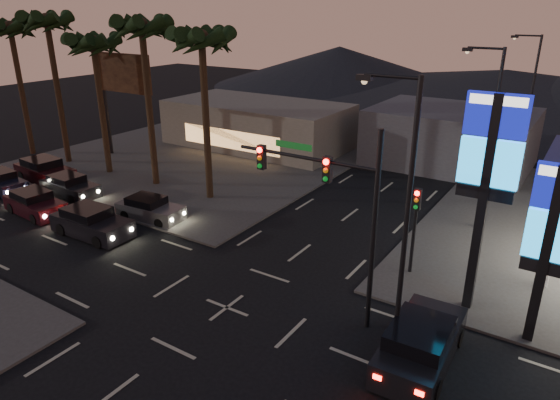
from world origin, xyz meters
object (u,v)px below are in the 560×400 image
Objects in this scene: car_lane_b_mid at (70,187)px; pylon_sign_tall at (489,163)px; car_lane_b_front at (150,209)px; car_lane_b_rear at (45,171)px; car_lane_a_mid at (35,204)px; traffic_signal_mast at (333,195)px; car_lane_a_front at (91,223)px; pylon_sign_short at (551,229)px; suv_station at (420,344)px; car_lane_a_rear at (1,182)px.

pylon_sign_tall is at bearing 1.61° from car_lane_b_mid.
car_lane_b_rear is (-11.54, 0.73, 0.14)m from car_lane_b_front.
car_lane_a_mid is at bearing -153.18° from car_lane_b_front.
pylon_sign_tall is 1.71× the size of car_lane_b_rear.
pylon_sign_tall is 30.33m from car_lane_b_rear.
traffic_signal_mast is 14.58m from car_lane_b_front.
car_lane_b_front is 0.82× the size of car_lane_b_rear.
car_lane_a_front is 3.49m from car_lane_b_front.
pylon_sign_short is 1.37× the size of suv_station.
car_lane_b_mid is (-0.92, 3.11, -0.01)m from car_lane_a_mid.
car_lane_a_front is at bearing -21.17° from car_lane_b_rear.
car_lane_b_rear is (-4.15, 0.90, 0.11)m from car_lane_b_mid.
traffic_signal_mast is 1.80× the size of car_lane_b_mid.
pylon_sign_tall is 1.29× the size of pylon_sign_short.
car_lane_b_front is (6.48, 3.27, -0.04)m from car_lane_a_mid.
car_lane_b_mid is at bearing 171.50° from suv_station.
car_lane_b_front is at bearing -178.24° from pylon_sign_tall.
traffic_signal_mast is at bearing -12.31° from car_lane_b_front.
car_lane_a_mid is at bearing -179.07° from traffic_signal_mast.
car_lane_a_front is 11.27m from car_lane_b_rear.
car_lane_a_front is at bearing -6.00° from car_lane_a_rear.
car_lane_a_front is (-14.56, -0.38, -4.49)m from traffic_signal_mast.
pylon_sign_tall is 20.49m from car_lane_a_front.
car_lane_b_mid is 0.87× the size of suv_station.
pylon_sign_short is at bearing 5.94° from car_lane_a_mid.
car_lane_a_front is (-19.30, -3.90, -5.66)m from pylon_sign_tall.
pylon_sign_short reaches higher than car_lane_a_mid.
pylon_sign_short is at bearing 48.40° from suv_station.
car_lane_b_rear is (-32.31, 1.17, -3.88)m from pylon_sign_short.
car_lane_a_front is at bearing -107.31° from car_lane_b_front.
pylon_sign_short reaches higher than car_lane_b_rear.
car_lane_b_mid reaches higher than car_lane_a_rear.
car_lane_a_front is 1.09× the size of car_lane_a_rear.
car_lane_a_mid is (-27.24, -2.84, -3.98)m from pylon_sign_short.
car_lane_a_front is at bearing 178.25° from suv_station.
car_lane_a_rear is 5.14m from car_lane_b_mid.
car_lane_b_front is at bearing 26.82° from car_lane_a_mid.
car_lane_b_mid is (-6.36, 3.17, -0.07)m from car_lane_a_front.
pylon_sign_tall reaches higher than pylon_sign_short.
car_lane_a_mid is 1.03× the size of car_lane_b_mid.
pylon_sign_tall reaches higher than car_lane_a_front.
car_lane_a_front is 18.73m from suv_station.
pylon_sign_short reaches higher than car_lane_b_mid.
pylon_sign_short is at bearing 7.57° from car_lane_a_front.
car_lane_a_mid is at bearing -174.06° from pylon_sign_short.
car_lane_a_rear is at bearing 174.00° from car_lane_a_front.
pylon_sign_short is at bearing -2.08° from car_lane_b_rear.
car_lane_b_front is at bearing 72.69° from car_lane_a_front.
car_lane_b_front is 0.97× the size of car_lane_b_mid.
car_lane_b_mid is (4.73, 2.01, 0.00)m from car_lane_a_rear.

